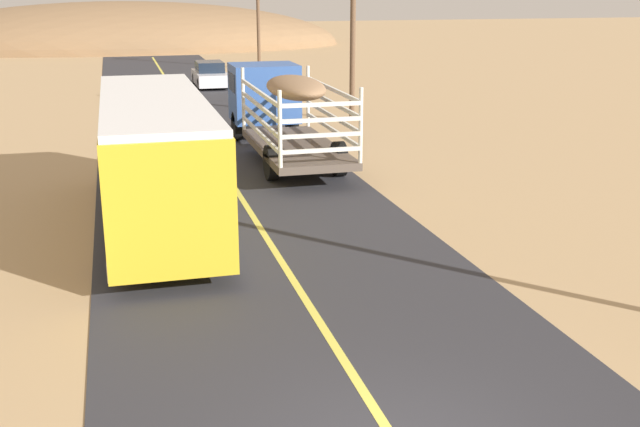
% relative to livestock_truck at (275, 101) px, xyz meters
% --- Properties ---
extents(livestock_truck, '(2.53, 9.70, 3.02)m').
position_rel_livestock_truck_xyz_m(livestock_truck, '(0.00, 0.00, 0.00)').
color(livestock_truck, '#3359A5').
rests_on(livestock_truck, road_surface).
extents(bus, '(2.54, 10.00, 3.21)m').
position_rel_livestock_truck_xyz_m(bus, '(-4.74, -8.24, -0.04)').
color(bus, gold).
rests_on(bus, road_surface).
extents(car_far, '(1.80, 4.40, 1.46)m').
position_rel_livestock_truck_xyz_m(car_far, '(-0.06, 18.94, -1.10)').
color(car_far, silver).
rests_on(car_far, road_surface).
extents(power_pole_mid, '(2.20, 0.24, 7.71)m').
position_rel_livestock_truck_xyz_m(power_pole_mid, '(4.61, 5.49, 2.35)').
color(power_pole_mid, brown).
rests_on(power_pole_mid, ground).
extents(power_pole_far, '(2.20, 0.24, 7.14)m').
position_rel_livestock_truck_xyz_m(power_pole_far, '(4.61, 28.11, 2.06)').
color(power_pole_far, brown).
rests_on(power_pole_far, ground).
extents(distant_hill, '(43.19, 20.73, 8.67)m').
position_rel_livestock_truck_xyz_m(distant_hill, '(-4.60, 51.58, -1.79)').
color(distant_hill, olive).
rests_on(distant_hill, ground).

